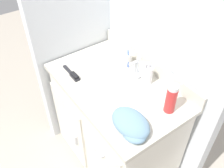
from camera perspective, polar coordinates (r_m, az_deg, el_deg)
ground_plane at (r=2.09m, az=0.62°, el=-15.89°), size 6.00×6.00×0.00m
wall_back at (r=1.49m, az=11.24°, el=14.42°), size 1.06×0.08×2.20m
wall_left at (r=1.67m, az=-9.55°, el=17.82°), size 0.08×0.62×2.20m
vanity at (r=1.77m, az=0.59°, el=-9.01°), size 0.88×0.55×0.76m
backsplash at (r=1.61m, az=8.36°, el=4.61°), size 0.88×0.02×0.09m
sink_faucet at (r=1.55m, az=5.60°, el=3.47°), size 0.09×0.09×0.14m
toothbrush_cup at (r=1.63m, az=3.43°, el=5.76°), size 0.07×0.07×0.17m
soap_dispenser at (r=1.49m, az=8.04°, el=2.21°), size 0.07×0.07×0.15m
shaving_cream_can at (r=1.33m, az=13.35°, el=-3.29°), size 0.06×0.06×0.18m
hairbrush at (r=1.58m, az=-8.97°, el=2.17°), size 0.18×0.03×0.03m
hand_towel at (r=1.25m, az=4.45°, el=-9.30°), size 0.23×0.16×0.08m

